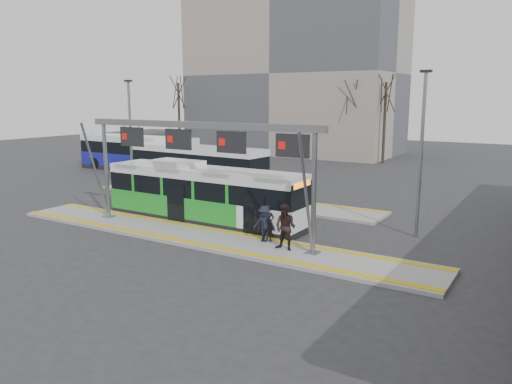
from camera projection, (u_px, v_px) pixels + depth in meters
ground at (202, 239)px, 23.04m from camera, size 120.00×120.00×0.00m
platform_main at (202, 237)px, 23.02m from camera, size 22.00×3.00×0.15m
platform_second at (229, 199)px, 31.77m from camera, size 20.00×3.00×0.15m
tactile_main at (202, 235)px, 23.01m from camera, size 22.00×2.65×0.02m
tactile_second at (239, 194)px, 32.72m from camera, size 20.00×0.35×0.02m
gantry at (197, 145)px, 22.63m from camera, size 13.00×1.68×5.20m
apartment_block at (295, 73)px, 58.63m from camera, size 24.50×12.50×18.40m
hero_bus at (204, 195)px, 25.97m from camera, size 11.33×2.43×3.11m
bg_bus_green at (197, 166)px, 37.26m from camera, size 11.64×3.15×2.88m
bg_bus_blue at (138, 154)px, 44.14m from camera, size 11.84×2.67×3.09m
passenger_a at (268, 223)px, 21.99m from camera, size 0.70×0.65×1.61m
passenger_b at (285, 227)px, 20.67m from camera, size 0.96×0.75×1.95m
passenger_c at (264, 224)px, 21.93m from camera, size 1.12×0.77×1.60m
tree_left at (351, 98)px, 49.40m from camera, size 1.40×1.40×8.45m
tree_mid at (386, 94)px, 48.36m from camera, size 1.40×1.40×8.95m
tree_far at (178, 93)px, 57.83m from camera, size 1.40×1.40×9.19m
lamp_west at (131, 136)px, 31.70m from camera, size 0.50×0.25×7.50m
lamp_east at (421, 151)px, 22.56m from camera, size 0.50×0.25×7.62m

